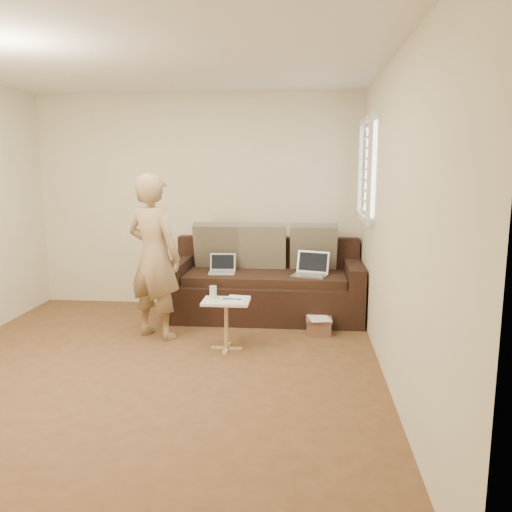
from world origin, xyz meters
name	(u,v)px	position (x,y,z in m)	size (l,w,h in m)	color
floor	(147,373)	(0.00, 0.00, 0.00)	(4.50, 4.50, 0.00)	#51381E
ceiling	(135,52)	(0.00, 0.00, 2.60)	(4.50, 4.50, 0.00)	white
wall_back	(198,202)	(0.00, 2.25, 1.30)	(4.00, 4.00, 0.00)	beige
wall_right	(394,224)	(2.00, 0.00, 1.30)	(4.50, 4.50, 0.00)	beige
window_blinds	(366,170)	(1.95, 1.50, 1.70)	(0.12, 0.88, 1.08)	white
sofa	(265,281)	(0.87, 1.77, 0.42)	(2.20, 0.95, 0.85)	black
pillow_left	(217,246)	(0.27, 2.02, 0.79)	(0.55, 0.14, 0.55)	#6D6150
pillow_mid	(263,247)	(0.82, 1.99, 0.79)	(0.55, 0.14, 0.55)	#6E6B4E
pillow_right	(313,247)	(1.42, 2.02, 0.79)	(0.55, 0.14, 0.55)	#6D6150
laptop_silver	(310,276)	(1.38, 1.64, 0.52)	(0.37, 0.27, 0.25)	#B7BABC
laptop_white	(222,273)	(0.38, 1.69, 0.52)	(0.30, 0.22, 0.22)	white
person	(154,257)	(-0.19, 0.94, 0.84)	(0.61, 0.41, 1.68)	#917E4F
side_table	(226,325)	(0.59, 0.64, 0.24)	(0.44, 0.31, 0.49)	silver
drinking_glass	(213,292)	(0.45, 0.70, 0.55)	(0.07, 0.07, 0.12)	silver
scissors	(232,299)	(0.64, 0.66, 0.49)	(0.18, 0.10, 0.02)	silver
paper_on_table	(236,299)	(0.68, 0.68, 0.49)	(0.21, 0.30, 0.00)	white
striped_box	(319,325)	(1.48, 1.20, 0.08)	(0.27, 0.27, 0.17)	red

